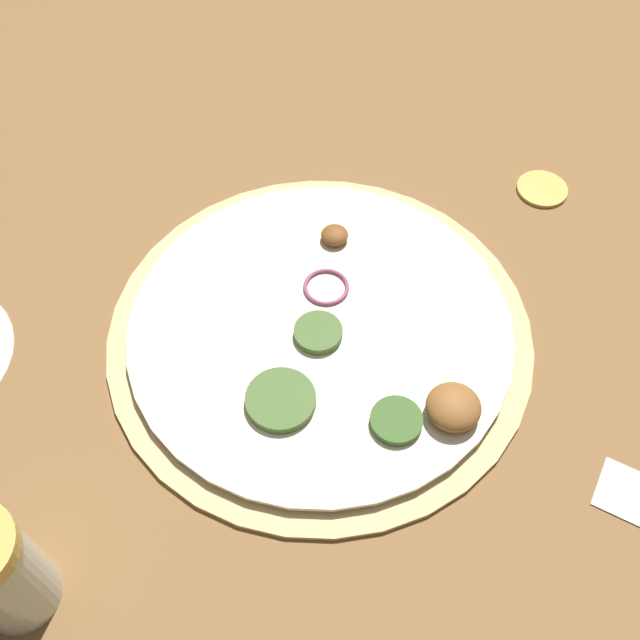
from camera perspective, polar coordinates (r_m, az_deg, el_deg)
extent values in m
plane|color=brown|center=(0.60, 0.00, -1.05)|extent=(3.00, 3.00, 0.00)
cylinder|color=#D6B77A|center=(0.59, 0.00, -0.81)|extent=(0.34, 0.34, 0.01)
cylinder|color=#EFE5C1|center=(0.59, 0.00, -0.45)|extent=(0.30, 0.30, 0.00)
cylinder|color=#47662D|center=(0.58, -0.03, -0.98)|extent=(0.04, 0.04, 0.01)
torus|color=#934266|center=(0.61, 0.86, 2.49)|extent=(0.04, 0.04, 0.00)
ellipsoid|color=brown|center=(0.64, 0.90, 6.51)|extent=(0.02, 0.02, 0.01)
cylinder|color=#47662D|center=(0.55, -3.02, -6.11)|extent=(0.05, 0.05, 0.01)
cylinder|color=#385B23|center=(0.54, 5.83, -7.64)|extent=(0.04, 0.04, 0.01)
ellipsoid|color=brown|center=(0.54, 10.13, -6.53)|extent=(0.04, 0.04, 0.02)
cylinder|color=silver|center=(0.51, -23.21, -17.44)|extent=(0.05, 0.05, 0.08)
cylinder|color=gold|center=(0.73, 16.59, 9.64)|extent=(0.05, 0.05, 0.01)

